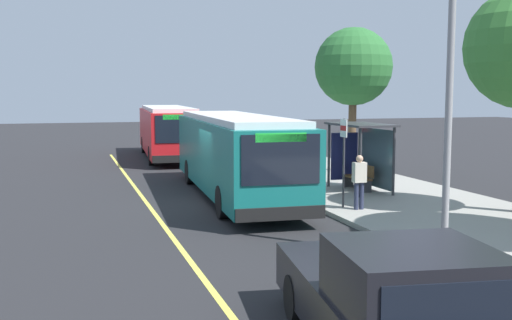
{
  "coord_description": "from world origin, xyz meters",
  "views": [
    {
      "loc": [
        19.67,
        -4.76,
        3.74
      ],
      "look_at": [
        1.89,
        0.84,
        1.67
      ],
      "focal_mm": 42.55,
      "sensor_mm": 36.0,
      "label": 1
    }
  ],
  "objects_px": {
    "waiting_bench": "(359,177)",
    "transit_bus_second": "(167,130)",
    "transit_bus_main": "(235,152)",
    "pedestrian_commuter": "(359,179)",
    "route_sign_post": "(344,150)",
    "pickup_truck": "(391,306)"
  },
  "relations": [
    {
      "from": "transit_bus_main",
      "to": "route_sign_post",
      "type": "height_order",
      "value": "same"
    },
    {
      "from": "transit_bus_main",
      "to": "transit_bus_second",
      "type": "distance_m",
      "value": 14.0
    },
    {
      "from": "waiting_bench",
      "to": "transit_bus_second",
      "type": "bearing_deg",
      "value": -161.85
    },
    {
      "from": "pedestrian_commuter",
      "to": "pickup_truck",
      "type": "bearing_deg",
      "value": -24.76
    },
    {
      "from": "transit_bus_second",
      "to": "route_sign_post",
      "type": "relative_size",
      "value": 4.09
    },
    {
      "from": "waiting_bench",
      "to": "route_sign_post",
      "type": "bearing_deg",
      "value": -34.75
    },
    {
      "from": "transit_bus_main",
      "to": "waiting_bench",
      "type": "distance_m",
      "value": 4.77
    },
    {
      "from": "pickup_truck",
      "to": "waiting_bench",
      "type": "relative_size",
      "value": 3.52
    },
    {
      "from": "transit_bus_second",
      "to": "pedestrian_commuter",
      "type": "relative_size",
      "value": 6.77
    },
    {
      "from": "route_sign_post",
      "to": "pedestrian_commuter",
      "type": "distance_m",
      "value": 1.01
    },
    {
      "from": "transit_bus_second",
      "to": "route_sign_post",
      "type": "bearing_deg",
      "value": 8.55
    },
    {
      "from": "transit_bus_main",
      "to": "pickup_truck",
      "type": "height_order",
      "value": "transit_bus_main"
    },
    {
      "from": "waiting_bench",
      "to": "pedestrian_commuter",
      "type": "distance_m",
      "value": 4.0
    },
    {
      "from": "transit_bus_second",
      "to": "pedestrian_commuter",
      "type": "bearing_deg",
      "value": 9.34
    },
    {
      "from": "transit_bus_second",
      "to": "waiting_bench",
      "type": "height_order",
      "value": "transit_bus_second"
    },
    {
      "from": "pickup_truck",
      "to": "route_sign_post",
      "type": "height_order",
      "value": "route_sign_post"
    },
    {
      "from": "transit_bus_main",
      "to": "route_sign_post",
      "type": "distance_m",
      "value": 4.49
    },
    {
      "from": "transit_bus_main",
      "to": "pedestrian_commuter",
      "type": "relative_size",
      "value": 7.06
    },
    {
      "from": "route_sign_post",
      "to": "pedestrian_commuter",
      "type": "bearing_deg",
      "value": 35.64
    },
    {
      "from": "waiting_bench",
      "to": "route_sign_post",
      "type": "height_order",
      "value": "route_sign_post"
    },
    {
      "from": "waiting_bench",
      "to": "pickup_truck",
      "type": "bearing_deg",
      "value": -25.41
    },
    {
      "from": "transit_bus_second",
      "to": "waiting_bench",
      "type": "distance_m",
      "value": 15.44
    }
  ]
}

